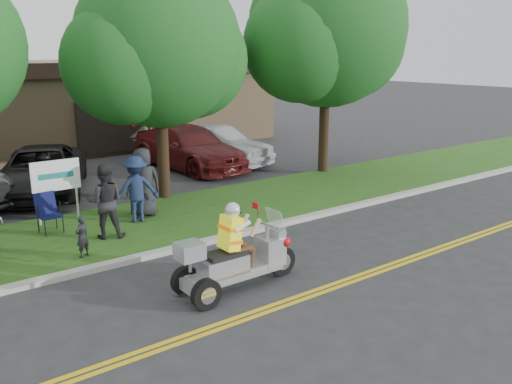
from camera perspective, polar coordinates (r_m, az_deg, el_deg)
ground at (r=11.09m, az=5.67°, el=-9.22°), size 120.00×120.00×0.00m
centerline_near at (r=10.71m, az=7.79°, el=-10.16°), size 60.00×0.10×0.01m
centerline_far at (r=10.82m, az=7.19°, el=-9.89°), size 60.00×0.10×0.01m
curb at (r=13.31m, az=-3.20°, el=-4.74°), size 60.00×0.25×0.12m
grass_verge at (r=15.07m, az=-7.74°, el=-2.54°), size 60.00×4.00×0.10m
commercial_building at (r=27.99m, az=-18.26°, el=8.89°), size 18.00×8.20×4.00m
tree_mid at (r=16.46m, az=-10.11°, el=14.30°), size 5.88×4.80×7.05m
tree_right at (r=20.12m, az=7.54°, el=16.12°), size 6.86×5.60×8.07m
business_sign at (r=14.95m, az=-20.31°, el=1.30°), size 1.25×0.06×1.75m
trike_scooter at (r=10.40m, az=-2.26°, el=-7.15°), size 2.68×0.89×1.76m
lawn_chair_a at (r=14.33m, az=-21.09°, el=-1.79°), size 0.57×0.59×0.99m
lawn_chair_b at (r=15.10m, az=-12.08°, el=-0.13°), size 0.63×0.65×1.07m
spectator_adult_mid at (r=13.37m, az=-15.60°, el=-0.95°), size 1.08×0.99×1.79m
spectator_chair_a at (r=14.45m, az=-12.50°, el=0.31°), size 1.26×0.92×1.75m
spectator_chair_b at (r=14.87m, az=-11.77°, el=1.02°), size 0.99×0.72×1.88m
child_left at (r=12.38m, az=-17.84°, el=-4.47°), size 0.40×0.34×0.93m
parked_car_mid at (r=18.70m, az=-21.62°, el=2.10°), size 4.35×5.87×1.48m
parked_car_right at (r=21.33m, az=-7.04°, el=4.68°), size 2.81×5.83×1.64m
parked_car_far_right at (r=22.07m, az=-4.17°, el=5.18°), size 3.35×5.36×1.70m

